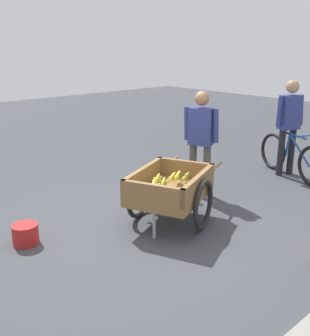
% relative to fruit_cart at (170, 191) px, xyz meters
% --- Properties ---
extents(ground_plane, '(24.00, 24.00, 0.00)m').
position_rel_fruit_cart_xyz_m(ground_plane, '(0.29, -0.15, -0.43)').
color(ground_plane, '#3D3F44').
extents(fruit_cart, '(1.81, 1.34, 0.71)m').
position_rel_fruit_cart_xyz_m(fruit_cart, '(0.00, 0.00, 0.00)').
color(fruit_cart, olive).
rests_on(fruit_cart, ground).
extents(vendor_person, '(0.32, 0.51, 1.55)m').
position_rel_fruit_cart_xyz_m(vendor_person, '(-1.06, -0.45, 0.49)').
color(vendor_person, '#4C4742').
rests_on(vendor_person, ground).
extents(bicycle, '(0.70, 1.58, 0.85)m').
position_rel_fruit_cart_xyz_m(bicycle, '(-2.82, 0.07, -0.08)').
color(bicycle, black).
rests_on(bicycle, ground).
extents(cyclist_person, '(0.49, 0.31, 1.62)m').
position_rel_fruit_cart_xyz_m(cyclist_person, '(-2.87, -0.07, 0.54)').
color(cyclist_person, black).
rests_on(cyclist_person, ground).
extents(plastic_bucket, '(0.30, 0.30, 0.24)m').
position_rel_fruit_cart_xyz_m(plastic_bucket, '(1.61, -0.70, -0.32)').
color(plastic_bucket, '#B21E1E').
rests_on(plastic_bucket, ground).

